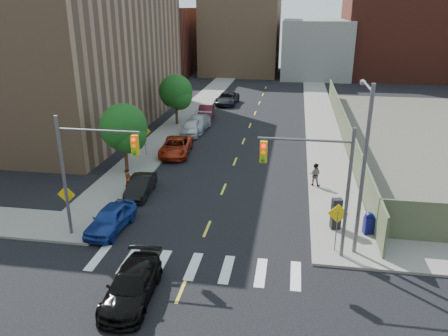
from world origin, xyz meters
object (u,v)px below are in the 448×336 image
(parked_car_silver, at_px, (198,123))
(parked_car_grey, at_px, (227,98))
(parked_car_red, at_px, (176,147))
(black_sedan, at_px, (132,285))
(pedestrian_west, at_px, (128,181))
(pedestrian_east, at_px, (315,174))
(parked_car_maroon, at_px, (206,113))
(parked_car_black, at_px, (141,186))
(mailbox, at_px, (369,223))
(parked_car_white, at_px, (191,127))
(payphone, at_px, (336,214))
(parked_car_blue, at_px, (111,219))

(parked_car_silver, xyz_separation_m, parked_car_grey, (1.07, 13.30, 0.01))
(parked_car_red, bearing_deg, black_sedan, -85.88)
(pedestrian_west, distance_m, pedestrian_east, 13.19)
(parked_car_silver, xyz_separation_m, pedestrian_west, (-1.03, -17.27, 0.26))
(parked_car_maroon, distance_m, pedestrian_east, 21.77)
(pedestrian_west, bearing_deg, parked_car_red, 2.78)
(parked_car_black, xyz_separation_m, parked_car_red, (0.11, 8.84, 0.08))
(parked_car_black, xyz_separation_m, mailbox, (14.70, -3.48, 0.12))
(parked_car_black, distance_m, pedestrian_east, 12.37)
(parked_car_white, height_order, payphone, payphone)
(parked_car_white, xyz_separation_m, black_sedan, (3.50, -26.30, -0.08))
(payphone, distance_m, pedestrian_west, 14.01)
(parked_car_white, bearing_deg, parked_car_blue, -92.81)
(parked_car_grey, xyz_separation_m, mailbox, (13.40, -33.85, 0.00))
(parked_car_red, relative_size, black_sedan, 1.11)
(parked_car_red, relative_size, parked_car_white, 1.17)
(parked_car_maroon, relative_size, black_sedan, 0.99)
(parked_car_black, height_order, payphone, payphone)
(parked_car_red, distance_m, parked_car_silver, 8.22)
(parked_car_red, xyz_separation_m, mailbox, (14.59, -12.32, 0.04))
(payphone, xyz_separation_m, pedestrian_east, (-0.98, 6.43, -0.09))
(parked_car_grey, distance_m, payphone, 35.46)
(parked_car_grey, relative_size, payphone, 3.02)
(parked_car_blue, bearing_deg, pedestrian_west, 103.62)
(parked_car_maroon, bearing_deg, black_sedan, -89.96)
(parked_car_maroon, xyz_separation_m, pedestrian_west, (-1.01, -21.86, 0.25))
(parked_car_white, relative_size, parked_car_maroon, 0.97)
(parked_car_silver, relative_size, parked_car_grey, 0.94)
(parked_car_white, xyz_separation_m, parked_car_maroon, (0.21, 6.45, 0.00))
(payphone, xyz_separation_m, pedestrian_west, (-13.70, 2.93, -0.05))
(parked_car_red, distance_m, parked_car_white, 6.36)
(parked_car_black, relative_size, pedestrian_east, 2.38)
(parked_car_maroon, height_order, parked_car_grey, parked_car_grey)
(parked_car_white, relative_size, mailbox, 3.51)
(parked_car_red, relative_size, pedestrian_west, 3.03)
(parked_car_red, bearing_deg, payphone, -48.64)
(parked_car_grey, distance_m, pedestrian_east, 29.08)
(parked_car_maroon, relative_size, mailbox, 3.63)
(parked_car_silver, xyz_separation_m, black_sedan, (3.26, -28.17, -0.07))
(parked_car_white, relative_size, parked_car_grey, 0.81)
(pedestrian_east, bearing_deg, parked_car_blue, 49.21)
(parked_car_maroon, bearing_deg, parked_car_white, -97.55)
(parked_car_silver, xyz_separation_m, pedestrian_east, (11.68, -13.77, 0.22))
(black_sedan, xyz_separation_m, pedestrian_west, (-4.30, 10.89, 0.33))
(parked_car_silver, bearing_deg, parked_car_maroon, 93.38)
(black_sedan, relative_size, mailbox, 3.68)
(parked_car_blue, xyz_separation_m, parked_car_grey, (1.30, 35.52, 0.06))
(black_sedan, bearing_deg, parked_car_black, 104.70)
(pedestrian_west, bearing_deg, parked_car_blue, -162.29)
(parked_car_black, bearing_deg, parked_car_grey, 83.99)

